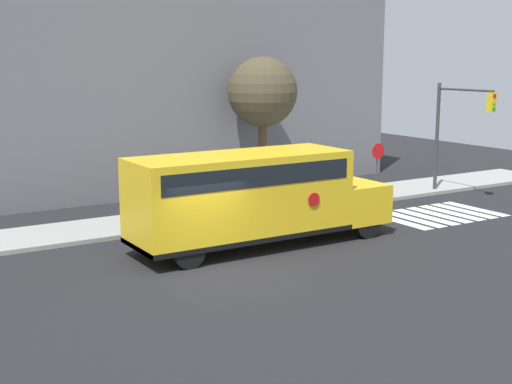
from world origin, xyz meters
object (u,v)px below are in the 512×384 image
Objects in this scene: school_bus at (251,194)px; stop_sign at (377,162)px; traffic_light at (456,122)px; tree_far_sidewalk at (263,93)px.

school_bus is 9.86m from stop_sign.
stop_sign is at bearing 157.25° from traffic_light.
stop_sign is 3.93m from traffic_light.
traffic_light reaches higher than stop_sign.
stop_sign is 0.49× the size of traffic_light.
tree_far_sidewalk is (-7.03, 4.85, 1.25)m from traffic_light.
tree_far_sidewalk reaches higher than traffic_light.
stop_sign is 0.40× the size of tree_far_sidewalk.
tree_far_sidewalk is at bearing 137.24° from stop_sign.
stop_sign is at bearing 24.44° from school_bus.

